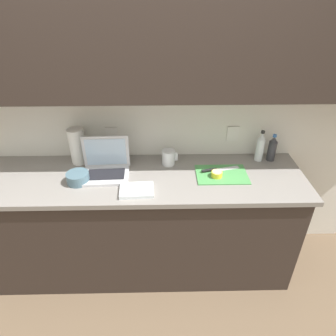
# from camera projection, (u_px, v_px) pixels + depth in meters

# --- Properties ---
(ground_plane) EXTENTS (12.00, 12.00, 0.00)m
(ground_plane) POSITION_uv_depth(u_px,v_px,m) (145.00, 263.00, 2.58)
(ground_plane) COLOR brown
(ground_plane) RESTS_ON ground
(wall_back) EXTENTS (5.20, 0.38, 2.60)m
(wall_back) POSITION_uv_depth(u_px,v_px,m) (137.00, 72.00, 1.95)
(wall_back) COLOR white
(wall_back) RESTS_ON ground_plane
(counter_unit) EXTENTS (2.34, 0.62, 0.89)m
(counter_unit) POSITION_uv_depth(u_px,v_px,m) (140.00, 223.00, 2.34)
(counter_unit) COLOR #332823
(counter_unit) RESTS_ON ground_plane
(laptop) EXTENTS (0.33, 0.26, 0.26)m
(laptop) POSITION_uv_depth(u_px,v_px,m) (106.00, 166.00, 2.11)
(laptop) COLOR silver
(laptop) RESTS_ON counter_unit
(cutting_board) EXTENTS (0.36, 0.25, 0.01)m
(cutting_board) POSITION_uv_depth(u_px,v_px,m) (222.00, 174.00, 2.12)
(cutting_board) COLOR #4C9E51
(cutting_board) RESTS_ON counter_unit
(knife) EXTENTS (0.28, 0.09, 0.02)m
(knife) POSITION_uv_depth(u_px,v_px,m) (214.00, 170.00, 2.15)
(knife) COLOR silver
(knife) RESTS_ON cutting_board
(lemon_half_cut) EXTENTS (0.08, 0.08, 0.04)m
(lemon_half_cut) POSITION_uv_depth(u_px,v_px,m) (217.00, 174.00, 2.08)
(lemon_half_cut) COLOR yellow
(lemon_half_cut) RESTS_ON cutting_board
(bottle_green_soda) EXTENTS (0.06, 0.06, 0.24)m
(bottle_green_soda) POSITION_uv_depth(u_px,v_px,m) (260.00, 147.00, 2.24)
(bottle_green_soda) COLOR silver
(bottle_green_soda) RESTS_ON counter_unit
(bottle_oil_tall) EXTENTS (0.06, 0.06, 0.21)m
(bottle_oil_tall) POSITION_uv_depth(u_px,v_px,m) (272.00, 149.00, 2.25)
(bottle_oil_tall) COLOR #333338
(bottle_oil_tall) RESTS_ON counter_unit
(measuring_cup) EXTENTS (0.12, 0.10, 0.11)m
(measuring_cup) POSITION_uv_depth(u_px,v_px,m) (169.00, 157.00, 2.22)
(measuring_cup) COLOR silver
(measuring_cup) RESTS_ON counter_unit
(bowl_white) EXTENTS (0.15, 0.15, 0.07)m
(bowl_white) POSITION_uv_depth(u_px,v_px,m) (78.00, 178.00, 2.03)
(bowl_white) COLOR slate
(bowl_white) RESTS_ON counter_unit
(paper_towel_roll) EXTENTS (0.12, 0.12, 0.27)m
(paper_towel_roll) POSITION_uv_depth(u_px,v_px,m) (78.00, 146.00, 2.20)
(paper_towel_roll) COLOR white
(paper_towel_roll) RESTS_ON counter_unit
(dish_towel) EXTENTS (0.23, 0.17, 0.02)m
(dish_towel) POSITION_uv_depth(u_px,v_px,m) (137.00, 190.00, 1.95)
(dish_towel) COLOR white
(dish_towel) RESTS_ON counter_unit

